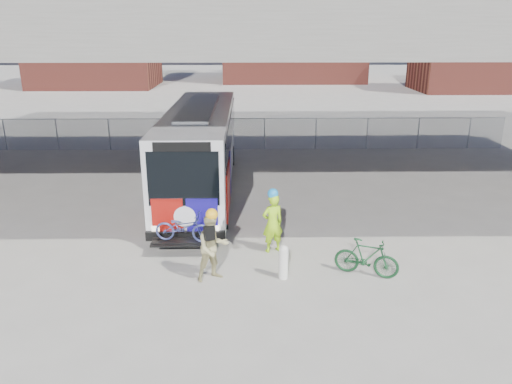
{
  "coord_description": "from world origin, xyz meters",
  "views": [
    {
      "loc": [
        0.01,
        -16.57,
        6.83
      ],
      "look_at": [
        0.28,
        -0.81,
        1.6
      ],
      "focal_mm": 35.0,
      "sensor_mm": 36.0,
      "label": 1
    }
  ],
  "objects_px": {
    "bollard": "(284,261)",
    "cyclist_tan": "(213,247)",
    "cyclist_hivis": "(273,222)",
    "bike_parked": "(367,258)",
    "bus": "(201,143)"
  },
  "relations": [
    {
      "from": "bollard",
      "to": "cyclist_hivis",
      "type": "relative_size",
      "value": 0.48
    },
    {
      "from": "cyclist_hivis",
      "to": "bus",
      "type": "bearing_deg",
      "value": -88.49
    },
    {
      "from": "cyclist_tan",
      "to": "bike_parked",
      "type": "distance_m",
      "value": 4.41
    },
    {
      "from": "bollard",
      "to": "cyclist_hivis",
      "type": "height_order",
      "value": "cyclist_hivis"
    },
    {
      "from": "bus",
      "to": "bollard",
      "type": "xyz_separation_m",
      "value": [
        3.01,
        -8.13,
        -1.56
      ]
    },
    {
      "from": "bus",
      "to": "cyclist_hivis",
      "type": "relative_size",
      "value": 6.17
    },
    {
      "from": "bollard",
      "to": "cyclist_hivis",
      "type": "distance_m",
      "value": 1.88
    },
    {
      "from": "cyclist_hivis",
      "to": "bike_parked",
      "type": "xyz_separation_m",
      "value": [
        2.62,
        -1.68,
        -0.46
      ]
    },
    {
      "from": "bus",
      "to": "bollard",
      "type": "distance_m",
      "value": 8.81
    },
    {
      "from": "bike_parked",
      "to": "cyclist_tan",
      "type": "bearing_deg",
      "value": 114.42
    },
    {
      "from": "bus",
      "to": "bike_parked",
      "type": "bearing_deg",
      "value": -55.98
    },
    {
      "from": "bus",
      "to": "bike_parked",
      "type": "xyz_separation_m",
      "value": [
        5.4,
        -8.0,
        -1.55
      ]
    },
    {
      "from": "cyclist_hivis",
      "to": "bike_parked",
      "type": "distance_m",
      "value": 3.14
    },
    {
      "from": "cyclist_hivis",
      "to": "bollard",
      "type": "bearing_deg",
      "value": 74.85
    },
    {
      "from": "bollard",
      "to": "cyclist_tan",
      "type": "relative_size",
      "value": 0.48
    }
  ]
}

